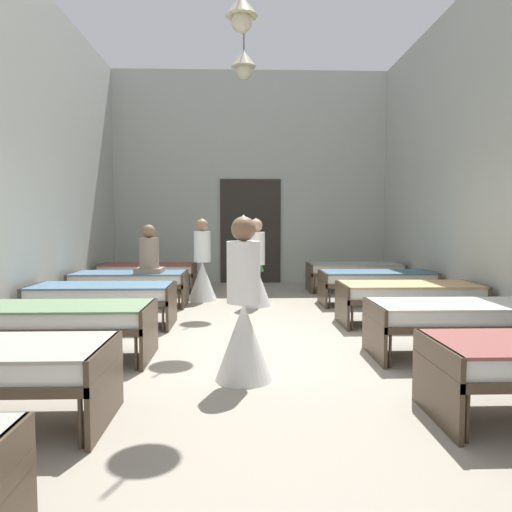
% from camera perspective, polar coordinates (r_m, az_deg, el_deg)
% --- Properties ---
extents(ground_plane, '(6.90, 11.69, 0.10)m').
position_cam_1_polar(ground_plane, '(5.96, 0.41, -10.26)').
color(ground_plane, '#9E9384').
extents(room_shell, '(6.70, 11.29, 4.88)m').
position_cam_1_polar(room_shell, '(7.17, -0.01, 12.27)').
color(room_shell, '#B2B7AD').
rests_on(room_shell, ground).
extents(bed_left_row_2, '(1.90, 0.84, 0.57)m').
position_cam_1_polar(bed_left_row_2, '(5.40, -22.25, -6.77)').
color(bed_left_row_2, '#473828').
rests_on(bed_left_row_2, ground).
extents(bed_right_row_2, '(1.90, 0.84, 0.57)m').
position_cam_1_polar(bed_right_row_2, '(5.57, 23.03, -6.46)').
color(bed_right_row_2, '#473828').
rests_on(bed_right_row_2, ground).
extents(bed_left_row_3, '(1.90, 0.84, 0.57)m').
position_cam_1_polar(bed_left_row_3, '(6.91, -17.57, -4.33)').
color(bed_left_row_3, '#473828').
rests_on(bed_left_row_3, ground).
extents(bed_right_row_3, '(1.90, 0.84, 0.57)m').
position_cam_1_polar(bed_right_row_3, '(7.04, 17.51, -4.17)').
color(bed_right_row_3, '#473828').
rests_on(bed_right_row_3, ground).
extents(bed_left_row_4, '(1.90, 0.84, 0.57)m').
position_cam_1_polar(bed_left_row_4, '(8.46, -14.60, -2.76)').
color(bed_left_row_4, '#473828').
rests_on(bed_left_row_4, ground).
extents(bed_right_row_4, '(1.90, 0.84, 0.57)m').
position_cam_1_polar(bed_right_row_4, '(8.57, 13.94, -2.66)').
color(bed_right_row_4, '#473828').
rests_on(bed_right_row_4, ground).
extents(bed_left_row_5, '(1.90, 0.84, 0.57)m').
position_cam_1_polar(bed_left_row_5, '(10.03, -12.56, -1.67)').
color(bed_left_row_5, '#473828').
rests_on(bed_left_row_5, ground).
extents(bed_right_row_5, '(1.90, 0.84, 0.57)m').
position_cam_1_polar(bed_right_row_5, '(10.13, 11.47, -1.61)').
color(bed_right_row_5, '#473828').
rests_on(bed_right_row_5, ground).
extents(nurse_near_aisle, '(0.52, 0.52, 1.49)m').
position_cam_1_polar(nurse_near_aisle, '(4.39, -1.46, -7.71)').
color(nurse_near_aisle, white).
rests_on(nurse_near_aisle, ground).
extents(nurse_mid_aisle, '(0.52, 0.52, 1.49)m').
position_cam_1_polar(nurse_mid_aisle, '(8.81, -6.31, -1.79)').
color(nurse_mid_aisle, white).
rests_on(nurse_mid_aisle, ground).
extents(nurse_far_aisle, '(0.52, 0.52, 1.49)m').
position_cam_1_polar(nurse_far_aisle, '(8.19, -0.01, -2.21)').
color(nurse_far_aisle, white).
rests_on(nurse_far_aisle, ground).
extents(patient_seated_primary, '(0.44, 0.44, 0.80)m').
position_cam_1_polar(patient_seated_primary, '(8.26, -12.42, 0.11)').
color(patient_seated_primary, gray).
rests_on(patient_seated_primary, bed_left_row_4).
extents(potted_plant, '(0.48, 0.48, 1.24)m').
position_cam_1_polar(potted_plant, '(8.77, -0.66, -0.27)').
color(potted_plant, brown).
rests_on(potted_plant, ground).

